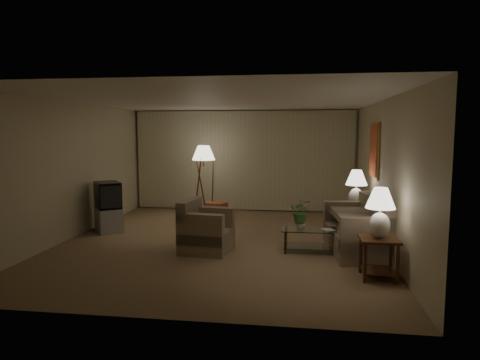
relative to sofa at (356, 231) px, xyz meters
name	(u,v)px	position (x,y,z in m)	size (l,w,h in m)	color
ground	(220,242)	(-2.50, 0.39, -0.39)	(7.00, 7.00, 0.00)	olive
room_shell	(233,149)	(-2.48, 1.90, 1.36)	(6.04, 7.02, 2.72)	beige
sofa	(356,231)	(0.00, 0.00, 0.00)	(1.92, 1.22, 0.77)	gray
armchair	(207,231)	(-2.62, -0.29, -0.02)	(1.03, 1.00, 0.73)	gray
side_table_near	(379,251)	(0.15, -1.35, 0.02)	(0.54, 0.54, 0.60)	#3D1D10
side_table_far	(355,216)	(0.15, 1.25, 0.01)	(0.49, 0.41, 0.60)	#3D1D10
table_lamp_near	(380,208)	(0.15, -1.35, 0.64)	(0.42, 0.42, 0.73)	white
table_lamp_far	(356,185)	(0.15, 1.25, 0.66)	(0.44, 0.44, 0.75)	white
coffee_table	(309,237)	(-0.81, -0.10, -0.11)	(0.97, 0.53, 0.41)	silver
tv_cabinet	(108,219)	(-5.05, 0.97, -0.14)	(0.82, 0.87, 0.50)	#AEAEB1
crt_tv	(108,195)	(-5.05, 0.97, 0.39)	(0.76, 0.80, 0.56)	black
floor_lamp	(204,179)	(-3.38, 2.90, 0.55)	(0.58, 0.58, 1.78)	#3D1D10
ottoman	(217,209)	(-3.03, 2.78, -0.20)	(0.57, 0.57, 0.38)	#9F5A36
vase	(301,224)	(-0.96, -0.10, 0.11)	(0.15, 0.15, 0.16)	silver
flowers	(301,208)	(-0.96, -0.10, 0.40)	(0.38, 0.33, 0.43)	#407835
book	(324,230)	(-0.56, -0.20, 0.04)	(0.17, 0.23, 0.02)	olive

